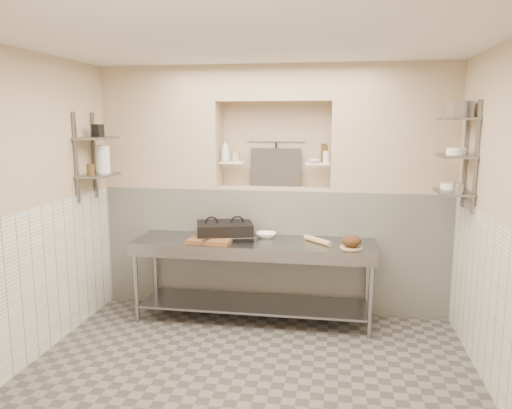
% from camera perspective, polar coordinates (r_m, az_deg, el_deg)
% --- Properties ---
extents(floor, '(4.00, 3.90, 0.10)m').
position_cam_1_polar(floor, '(4.63, -0.91, -19.31)').
color(floor, '#645E58').
rests_on(floor, ground).
extents(ceiling, '(4.00, 3.90, 0.10)m').
position_cam_1_polar(ceiling, '(4.11, -1.02, 18.89)').
color(ceiling, silver).
rests_on(ceiling, ground).
extents(wall_left, '(0.10, 3.90, 2.80)m').
position_cam_1_polar(wall_left, '(4.92, -25.16, -0.52)').
color(wall_left, tan).
rests_on(wall_left, ground).
extents(wall_right, '(0.10, 3.90, 2.80)m').
position_cam_1_polar(wall_right, '(4.27, 27.22, -2.07)').
color(wall_right, tan).
rests_on(wall_right, ground).
extents(wall_back, '(4.00, 0.10, 2.80)m').
position_cam_1_polar(wall_back, '(6.08, 2.40, 2.14)').
color(wall_back, tan).
rests_on(wall_back, ground).
extents(wall_front, '(4.00, 0.10, 2.80)m').
position_cam_1_polar(wall_front, '(2.26, -10.24, -10.89)').
color(wall_front, tan).
rests_on(wall_front, ground).
extents(backwall_lower, '(4.00, 0.40, 1.40)m').
position_cam_1_polar(backwall_lower, '(5.97, 2.06, -4.85)').
color(backwall_lower, white).
rests_on(backwall_lower, floor).
extents(alcove_sill, '(1.30, 0.40, 0.02)m').
position_cam_1_polar(alcove_sill, '(5.83, 2.11, 1.92)').
color(alcove_sill, tan).
rests_on(alcove_sill, backwall_lower).
extents(backwall_pillar_left, '(1.35, 0.40, 1.40)m').
position_cam_1_polar(backwall_pillar_left, '(6.09, -10.45, 8.61)').
color(backwall_pillar_left, tan).
rests_on(backwall_pillar_left, backwall_lower).
extents(backwall_pillar_right, '(1.35, 0.40, 1.40)m').
position_cam_1_polar(backwall_pillar_right, '(5.77, 15.46, 8.38)').
color(backwall_pillar_right, tan).
rests_on(backwall_pillar_right, backwall_lower).
extents(backwall_header, '(1.30, 0.40, 0.40)m').
position_cam_1_polar(backwall_header, '(5.80, 2.18, 13.66)').
color(backwall_header, tan).
rests_on(backwall_header, backwall_lower).
extents(wainscot_left, '(0.02, 3.90, 1.40)m').
position_cam_1_polar(wainscot_left, '(5.05, -24.03, -8.39)').
color(wainscot_left, white).
rests_on(wainscot_left, floor).
extents(wainscot_right, '(0.02, 3.90, 1.40)m').
position_cam_1_polar(wainscot_right, '(4.44, 25.77, -10.95)').
color(wainscot_right, white).
rests_on(wainscot_right, floor).
extents(alcove_shelf_left, '(0.28, 0.16, 0.02)m').
position_cam_1_polar(alcove_shelf_left, '(5.89, -2.73, 4.83)').
color(alcove_shelf_left, white).
rests_on(alcove_shelf_left, backwall_lower).
extents(alcove_shelf_right, '(0.28, 0.16, 0.02)m').
position_cam_1_polar(alcove_shelf_right, '(5.76, 7.08, 4.66)').
color(alcove_shelf_right, white).
rests_on(alcove_shelf_right, backwall_lower).
extents(utensil_rail, '(0.70, 0.02, 0.02)m').
position_cam_1_polar(utensil_rail, '(5.96, 2.35, 7.29)').
color(utensil_rail, gray).
rests_on(utensil_rail, wall_back).
extents(hanging_steel, '(0.02, 0.02, 0.30)m').
position_cam_1_polar(hanging_steel, '(5.95, 2.31, 5.65)').
color(hanging_steel, black).
rests_on(hanging_steel, utensil_rail).
extents(splash_panel, '(0.60, 0.08, 0.45)m').
position_cam_1_polar(splash_panel, '(5.91, 2.24, 4.26)').
color(splash_panel, '#383330').
rests_on(splash_panel, alcove_sill).
extents(shelf_rail_left_a, '(0.03, 0.03, 0.95)m').
position_cam_1_polar(shelf_rail_left_a, '(5.91, -17.99, 5.36)').
color(shelf_rail_left_a, slate).
rests_on(shelf_rail_left_a, wall_left).
extents(shelf_rail_left_b, '(0.03, 0.03, 0.95)m').
position_cam_1_polar(shelf_rail_left_b, '(5.55, -19.87, 5.03)').
color(shelf_rail_left_b, slate).
rests_on(shelf_rail_left_b, wall_left).
extents(wall_shelf_left_lower, '(0.30, 0.50, 0.02)m').
position_cam_1_polar(wall_shelf_left_lower, '(5.68, -17.59, 3.21)').
color(wall_shelf_left_lower, slate).
rests_on(wall_shelf_left_lower, wall_left).
extents(wall_shelf_left_upper, '(0.30, 0.50, 0.03)m').
position_cam_1_polar(wall_shelf_left_upper, '(5.66, -17.79, 7.24)').
color(wall_shelf_left_upper, slate).
rests_on(wall_shelf_left_upper, wall_left).
extents(shelf_rail_right_a, '(0.03, 0.03, 1.05)m').
position_cam_1_polar(shelf_rail_right_a, '(5.40, 22.80, 5.27)').
color(shelf_rail_right_a, slate).
rests_on(shelf_rail_right_a, wall_right).
extents(shelf_rail_right_b, '(0.03, 0.03, 1.05)m').
position_cam_1_polar(shelf_rail_right_b, '(5.01, 23.85, 4.93)').
color(shelf_rail_right_b, slate).
rests_on(shelf_rail_right_b, wall_right).
extents(wall_shelf_right_lower, '(0.30, 0.50, 0.02)m').
position_cam_1_polar(wall_shelf_right_lower, '(5.20, 21.61, 1.33)').
color(wall_shelf_right_lower, slate).
rests_on(wall_shelf_right_lower, wall_right).
extents(wall_shelf_right_mid, '(0.30, 0.50, 0.02)m').
position_cam_1_polar(wall_shelf_right_mid, '(5.17, 21.85, 5.17)').
color(wall_shelf_right_mid, slate).
rests_on(wall_shelf_right_mid, wall_right).
extents(wall_shelf_right_upper, '(0.30, 0.50, 0.03)m').
position_cam_1_polar(wall_shelf_right_upper, '(5.16, 22.09, 9.05)').
color(wall_shelf_right_upper, slate).
rests_on(wall_shelf_right_upper, wall_right).
extents(prep_table, '(2.60, 0.70, 0.90)m').
position_cam_1_polar(prep_table, '(5.47, -0.32, -6.82)').
color(prep_table, gray).
rests_on(prep_table, floor).
extents(panini_press, '(0.71, 0.59, 0.17)m').
position_cam_1_polar(panini_press, '(5.57, -3.61, -2.93)').
color(panini_press, black).
rests_on(panini_press, prep_table).
extents(cutting_board, '(0.48, 0.36, 0.04)m').
position_cam_1_polar(cutting_board, '(5.38, -5.19, -4.07)').
color(cutting_board, brown).
rests_on(cutting_board, prep_table).
extents(knife_blade, '(0.26, 0.10, 0.01)m').
position_cam_1_polar(knife_blade, '(5.33, -1.41, -3.84)').
color(knife_blade, gray).
rests_on(knife_blade, cutting_board).
extents(tongs, '(0.09, 0.24, 0.02)m').
position_cam_1_polar(tongs, '(5.28, -5.64, -3.94)').
color(tongs, gray).
rests_on(tongs, cutting_board).
extents(mixing_bowl, '(0.24, 0.24, 0.06)m').
position_cam_1_polar(mixing_bowl, '(5.56, 1.18, -3.50)').
color(mixing_bowl, white).
rests_on(mixing_bowl, prep_table).
extents(rolling_pin, '(0.31, 0.32, 0.06)m').
position_cam_1_polar(rolling_pin, '(5.35, 7.05, -4.09)').
color(rolling_pin, '#D5B378').
rests_on(rolling_pin, prep_table).
extents(bread_board, '(0.23, 0.23, 0.01)m').
position_cam_1_polar(bread_board, '(5.20, 10.84, -4.82)').
color(bread_board, '#D5B378').
rests_on(bread_board, prep_table).
extents(bread_loaf, '(0.20, 0.20, 0.12)m').
position_cam_1_polar(bread_loaf, '(5.19, 10.86, -4.11)').
color(bread_loaf, '#4C2D19').
rests_on(bread_loaf, bread_board).
extents(bottle_soap, '(0.12, 0.12, 0.26)m').
position_cam_1_polar(bottle_soap, '(5.85, -3.52, 6.17)').
color(bottle_soap, white).
rests_on(bottle_soap, alcove_shelf_left).
extents(jar_alcove, '(0.07, 0.07, 0.11)m').
position_cam_1_polar(jar_alcove, '(5.91, -2.29, 5.49)').
color(jar_alcove, tan).
rests_on(jar_alcove, alcove_shelf_left).
extents(bowl_alcove, '(0.17, 0.17, 0.04)m').
position_cam_1_polar(bowl_alcove, '(5.72, 6.68, 4.96)').
color(bowl_alcove, white).
rests_on(bowl_alcove, alcove_shelf_right).
extents(condiment_a, '(0.05, 0.05, 0.20)m').
position_cam_1_polar(condiment_a, '(5.78, 7.92, 5.78)').
color(condiment_a, '#493218').
rests_on(condiment_a, alcove_shelf_right).
extents(condiment_b, '(0.05, 0.05, 0.21)m').
position_cam_1_polar(condiment_b, '(5.78, 7.70, 5.85)').
color(condiment_b, '#493218').
rests_on(condiment_b, alcove_shelf_right).
extents(condiment_c, '(0.08, 0.08, 0.13)m').
position_cam_1_polar(condiment_c, '(5.77, 8.04, 5.43)').
color(condiment_c, white).
rests_on(condiment_c, alcove_shelf_right).
extents(jug_left, '(0.15, 0.15, 0.30)m').
position_cam_1_polar(jug_left, '(5.78, -17.09, 4.97)').
color(jug_left, white).
rests_on(jug_left, wall_shelf_left_lower).
extents(jar_left, '(0.08, 0.08, 0.12)m').
position_cam_1_polar(jar_left, '(5.53, -18.39, 3.77)').
color(jar_left, '#493218').
rests_on(jar_left, wall_shelf_left_lower).
extents(box_left_upper, '(0.12, 0.12, 0.13)m').
position_cam_1_polar(box_left_upper, '(5.70, -17.61, 8.06)').
color(box_left_upper, black).
rests_on(box_left_upper, wall_shelf_left_upper).
extents(bowl_right, '(0.19, 0.19, 0.06)m').
position_cam_1_polar(bowl_right, '(5.34, 21.31, 1.99)').
color(bowl_right, white).
rests_on(bowl_right, wall_shelf_right_lower).
extents(canister_right, '(0.10, 0.10, 0.10)m').
position_cam_1_polar(canister_right, '(5.00, 22.13, 1.73)').
color(canister_right, gray).
rests_on(canister_right, wall_shelf_right_lower).
extents(bowl_right_mid, '(0.18, 0.18, 0.07)m').
position_cam_1_polar(bowl_right_mid, '(5.16, 21.89, 5.67)').
color(bowl_right_mid, white).
rests_on(bowl_right_mid, wall_shelf_right_mid).
extents(basket_right, '(0.25, 0.28, 0.15)m').
position_cam_1_polar(basket_right, '(5.19, 22.09, 10.04)').
color(basket_right, gray).
rests_on(basket_right, wall_shelf_right_upper).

